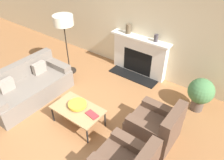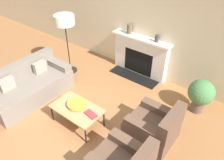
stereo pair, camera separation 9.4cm
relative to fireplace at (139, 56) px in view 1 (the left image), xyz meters
name	(u,v)px [view 1 (the left image)]	position (x,y,z in m)	size (l,w,h in m)	color
ground_plane	(71,127)	(-0.05, -2.59, -0.52)	(18.00, 18.00, 0.00)	#99663D
wall_back	(143,21)	(-0.05, 0.14, 0.93)	(18.00, 0.06, 2.90)	beige
fireplace	(139,56)	(0.00, 0.00, 0.00)	(1.65, 0.59, 1.07)	silver
couch	(29,87)	(-1.51, -2.48, -0.21)	(0.90, 1.93, 0.82)	slate
armchair_far	(155,127)	(1.45, -1.81, -0.21)	(0.88, 0.79, 0.85)	brown
coffee_table	(78,110)	(0.01, -2.40, -0.14)	(1.04, 0.62, 0.41)	tan
bowl	(77,104)	(-0.04, -2.35, -0.06)	(0.37, 0.37, 0.08)	gold
book	(92,115)	(0.36, -2.37, -0.09)	(0.28, 0.18, 0.02)	#9E2D33
floor_lamp	(64,24)	(-1.58, -1.11, 0.88)	(0.51, 0.51, 1.62)	black
mantel_vase_left	(128,29)	(-0.39, 0.01, 0.67)	(0.13, 0.13, 0.25)	brown
mantel_vase_center_left	(156,38)	(0.42, 0.01, 0.64)	(0.10, 0.10, 0.18)	#3D383D
potted_plant	(201,92)	(1.84, -0.50, -0.04)	(0.56, 0.56, 0.80)	brown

